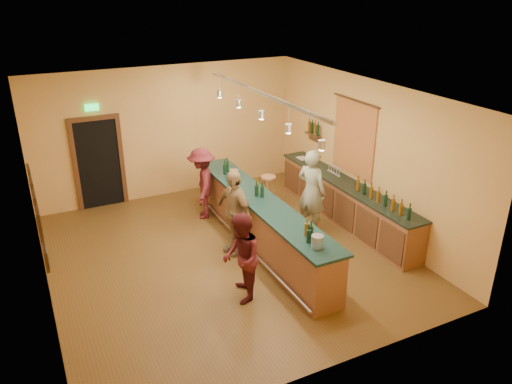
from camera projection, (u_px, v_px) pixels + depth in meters
name	position (u px, v px, depth m)	size (l,w,h in m)	color
floor	(226.00, 255.00, 9.86)	(7.00, 7.00, 0.00)	brown
ceiling	(221.00, 94.00, 8.60)	(6.50, 7.00, 0.02)	silver
wall_back	(168.00, 132.00, 12.12)	(6.50, 0.02, 3.20)	tan
wall_front	(330.00, 272.00, 6.34)	(6.50, 0.02, 3.20)	tan
wall_left	(35.00, 214.00, 7.91)	(0.02, 7.00, 3.20)	tan
wall_right	(365.00, 155.00, 10.55)	(0.02, 7.00, 3.20)	tan
doorway	(99.00, 161.00, 11.59)	(1.15, 0.09, 2.48)	black
tapestry	(354.00, 139.00, 10.77)	(0.03, 1.40, 1.60)	#A72121
bottle_shelf	(314.00, 130.00, 12.06)	(0.17, 0.55, 0.54)	#4B2A16
picture_grid	(37.00, 211.00, 7.17)	(0.06, 2.20, 0.70)	#382111
back_counter	(345.00, 202.00, 11.02)	(0.60, 4.55, 1.27)	brown
tasting_bar	(261.00, 220.00, 9.94)	(0.73, 5.10, 1.38)	brown
pendant_track	(261.00, 102.00, 9.00)	(0.11, 4.60, 0.50)	silver
bartender	(311.00, 192.00, 10.44)	(0.67, 0.44, 1.84)	gray
customer_a	(241.00, 258.00, 8.24)	(0.76, 0.59, 1.56)	#59191E
customer_b	(234.00, 212.00, 9.67)	(1.01, 0.42, 1.73)	#997A51
customer_c	(202.00, 183.00, 11.15)	(1.06, 0.61, 1.63)	#59191E
bar_stool	(268.00, 182.00, 11.81)	(0.36, 0.36, 0.74)	#976044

